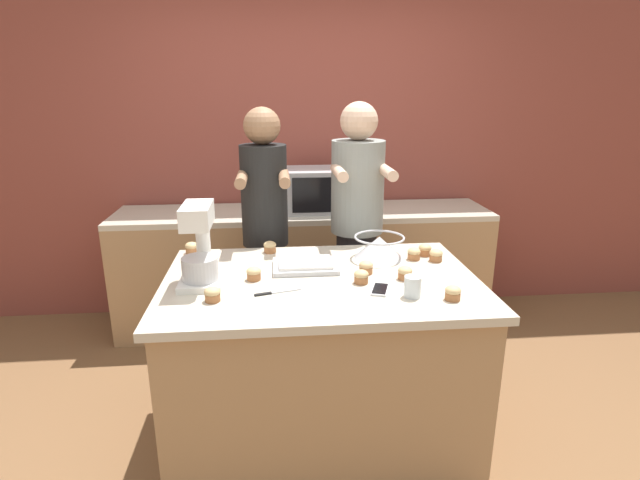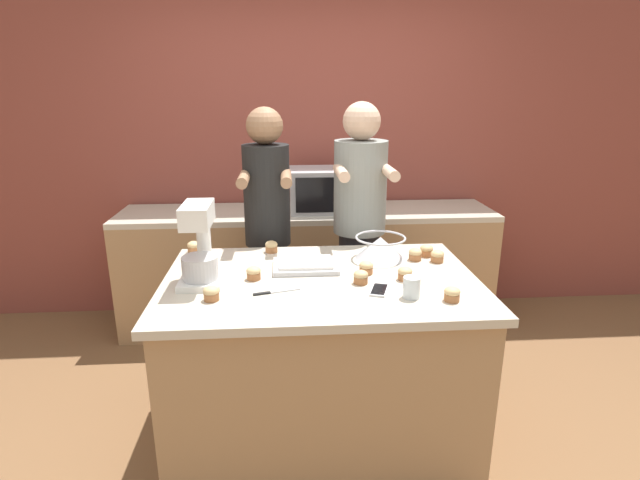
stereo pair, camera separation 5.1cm
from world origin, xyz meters
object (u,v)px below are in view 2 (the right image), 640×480
object	(u,v)px
cupcake_8	(427,250)
cupcake_9	(452,294)
mixing_bowl	(380,247)
cupcake_3	(437,256)
cupcake_5	(271,247)
cupcake_7	(254,273)
person_left	(268,234)
cupcake_1	(415,254)
cupcake_2	(366,267)
microwave_oven	(324,190)
drinking_glass	(412,287)
knife	(274,292)
cupcake_6	(405,273)
cupcake_0	(211,293)
cell_phone	(379,290)
baking_tray	(306,265)
cupcake_10	(361,277)
cupcake_4	(194,247)
person_right	(359,233)
stand_mixer	(200,248)

from	to	relation	value
cupcake_8	cupcake_9	distance (m)	0.61
mixing_bowl	cupcake_3	xyz separation A→B (m)	(0.29, -0.08, -0.03)
cupcake_5	cupcake_7	bearing A→B (deg)	-100.64
person_left	cupcake_1	size ratio (longest dim) A/B	24.07
cupcake_7	cupcake_2	bearing A→B (deg)	3.63
mixing_bowl	microwave_oven	world-z (taller)	microwave_oven
drinking_glass	cupcake_3	size ratio (longest dim) A/B	1.36
mixing_bowl	cupcake_8	world-z (taller)	mixing_bowl
cupcake_5	cupcake_9	world-z (taller)	same
mixing_bowl	cupcake_1	size ratio (longest dim) A/B	3.90
knife	cupcake_8	distance (m)	0.95
mixing_bowl	cupcake_8	bearing A→B (deg)	3.80
mixing_bowl	cupcake_6	world-z (taller)	mixing_bowl
microwave_oven	knife	bearing A→B (deg)	-103.00
microwave_oven	cupcake_6	bearing A→B (deg)	-78.81
cupcake_0	cupcake_6	bearing A→B (deg)	11.04
cupcake_0	cell_phone	bearing A→B (deg)	3.60
baking_tray	cupcake_10	bearing A→B (deg)	-41.51
mixing_bowl	cupcake_9	size ratio (longest dim) A/B	3.90
cupcake_3	cupcake_4	size ratio (longest dim) A/B	1.00
knife	cupcake_8	world-z (taller)	cupcake_8
cupcake_7	drinking_glass	bearing A→B (deg)	-20.80
person_right	cell_phone	bearing A→B (deg)	-92.75
cupcake_9	cell_phone	bearing A→B (deg)	155.96
cupcake_0	cupcake_10	world-z (taller)	same
cupcake_6	baking_tray	bearing A→B (deg)	157.66
cupcake_8	cupcake_10	xyz separation A→B (m)	(-0.42, -0.37, 0.00)
baking_tray	cupcake_10	world-z (taller)	cupcake_10
drinking_glass	cupcake_8	world-z (taller)	drinking_glass
microwave_oven	cupcake_7	bearing A→B (deg)	-108.45
cupcake_10	cell_phone	bearing A→B (deg)	-54.64
mixing_bowl	cupcake_1	world-z (taller)	mixing_bowl
cupcake_1	cupcake_6	xyz separation A→B (m)	(-0.12, -0.28, 0.00)
cupcake_4	cupcake_7	distance (m)	0.57
cupcake_0	cupcake_6	distance (m)	0.92
mixing_bowl	drinking_glass	xyz separation A→B (m)	(0.04, -0.53, -0.02)
baking_tray	drinking_glass	bearing A→B (deg)	-41.78
cupcake_9	knife	bearing A→B (deg)	169.28
cupcake_7	cupcake_9	size ratio (longest dim) A/B	1.00
cupcake_2	cupcake_3	world-z (taller)	same
cell_phone	cupcake_2	distance (m)	0.23
cupcake_9	cupcake_0	bearing A→B (deg)	175.39
person_left	person_right	bearing A→B (deg)	0.10
drinking_glass	cupcake_10	world-z (taller)	drinking_glass
stand_mixer	knife	size ratio (longest dim) A/B	1.79
cupcake_0	cupcake_7	xyz separation A→B (m)	(0.17, 0.24, 0.00)
person_right	cupcake_9	size ratio (longest dim) A/B	24.47
cupcake_4	cupcake_9	xyz separation A→B (m)	(1.24, -0.76, 0.00)
cupcake_0	cupcake_7	size ratio (longest dim) A/B	1.00
microwave_oven	cupcake_3	bearing A→B (deg)	-66.36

